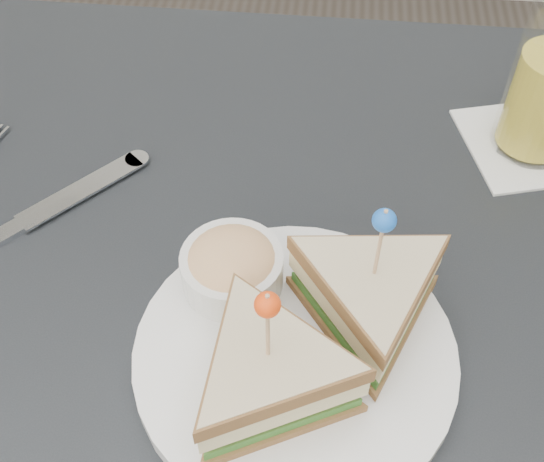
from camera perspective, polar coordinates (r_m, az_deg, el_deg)
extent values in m
cube|color=black|center=(0.59, -1.07, -4.73)|extent=(0.80, 0.80, 0.03)
cylinder|color=black|center=(1.17, -16.09, 0.09)|extent=(0.04, 0.04, 0.72)
cylinder|color=black|center=(1.14, 19.08, -2.61)|extent=(0.04, 0.04, 0.72)
cylinder|color=white|center=(0.53, 1.93, -10.53)|extent=(0.26, 0.26, 0.01)
cylinder|color=white|center=(0.52, 1.96, -10.01)|extent=(0.26, 0.26, 0.00)
cylinder|color=tan|center=(0.42, -0.36, -8.38)|extent=(0.00, 0.00, 0.08)
sphere|color=#F3420F|center=(0.40, -0.38, -6.19)|extent=(0.02, 0.02, 0.02)
cylinder|color=tan|center=(0.47, 8.94, -1.46)|extent=(0.00, 0.00, 0.08)
sphere|color=blue|center=(0.45, 9.38, 0.88)|extent=(0.02, 0.02, 0.02)
cylinder|color=white|center=(0.54, -3.34, -3.36)|extent=(0.09, 0.09, 0.04)
ellipsoid|color=#E0B772|center=(0.53, -3.40, -2.54)|extent=(0.08, 0.08, 0.03)
cube|color=silver|center=(0.66, -15.69, 3.30)|extent=(0.10, 0.11, 0.00)
cylinder|color=silver|center=(0.68, -11.23, 5.93)|extent=(0.03, 0.03, 0.00)
cube|color=white|center=(0.74, 20.69, 6.85)|extent=(0.15, 0.15, 0.00)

